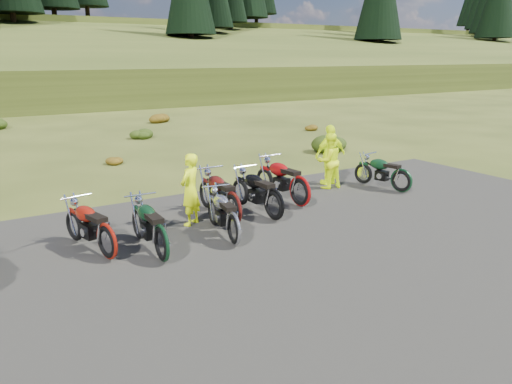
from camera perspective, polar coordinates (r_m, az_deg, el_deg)
ground at (r=11.32m, az=-1.09°, el=-5.10°), size 300.00×300.00×0.00m
gravel_pad at (r=9.77m, az=4.92°, el=-8.59°), size 20.00×12.00×0.04m
hill_slope at (r=59.53m, az=-26.66°, el=9.97°), size 300.00×45.97×9.37m
shrub_4 at (r=19.37m, az=-16.08°, el=3.67°), size 0.77×0.77×0.45m
shrub_5 at (r=25.19m, az=-13.05°, el=6.65°), size 1.03×1.03×0.61m
shrub_6 at (r=31.09m, az=-11.14°, el=8.49°), size 1.30×1.30×0.77m
shrub_7 at (r=21.51m, az=8.49°, el=5.86°), size 1.56×1.56×0.92m
shrub_8 at (r=27.43m, az=6.05°, el=7.48°), size 0.77×0.77×0.45m
motorcycle_1 at (r=10.48m, az=-16.49°, el=-7.48°), size 1.18×2.21×1.10m
motorcycle_2 at (r=10.12m, az=-10.62°, el=-7.94°), size 0.74×2.15×1.12m
motorcycle_3 at (r=10.78m, az=-2.52°, el=-6.18°), size 0.97×2.13×1.07m
motorcycle_4 at (r=12.01m, az=-2.59°, el=-3.89°), size 0.83×2.32×1.21m
motorcycle_5 at (r=12.35m, az=2.05°, el=-3.33°), size 0.88×2.28×1.17m
motorcycle_6 at (r=13.50m, az=5.01°, el=-1.74°), size 0.96×2.40×1.23m
motorcycle_7 at (r=15.42m, az=16.18°, el=-0.12°), size 1.08×2.11×1.05m
person_middle at (r=11.88m, az=-7.53°, el=0.14°), size 0.75×0.70×1.73m
person_right_a at (r=15.27m, az=8.33°, el=3.44°), size 0.86×0.70×1.69m
person_right_b at (r=15.73m, az=8.47°, el=4.12°), size 1.11×0.50×1.87m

